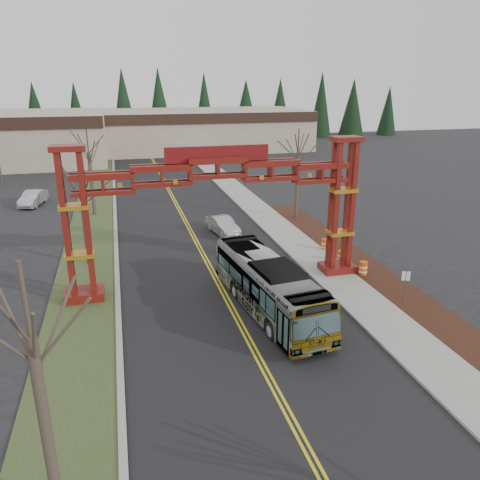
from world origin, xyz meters
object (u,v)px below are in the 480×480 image
object	(u,v)px
retail_building_east	(201,129)
street_sign	(405,281)
bare_tree_median_near	(31,341)
bare_tree_right_far	(298,155)
barrel_mid	(341,257)
gateway_arch	(218,191)
barrel_north	(325,245)
transit_bus	(268,286)
parked_car_far_a	(33,198)
barrel_south	(363,269)
bare_tree_median_mid	(81,191)
bare_tree_median_far	(89,154)
silver_sedan	(223,226)

from	to	relation	value
retail_building_east	street_sign	size ratio (longest dim) A/B	19.11
bare_tree_median_near	street_sign	bearing A→B (deg)	28.60
bare_tree_right_far	barrel_mid	world-z (taller)	bare_tree_right_far
gateway_arch	barrel_north	world-z (taller)	gateway_arch
transit_bus	parked_car_far_a	distance (m)	32.43
barrel_south	bare_tree_median_near	bearing A→B (deg)	-141.49
transit_bus	street_sign	size ratio (longest dim) A/B	5.40
bare_tree_median_near	bare_tree_median_mid	distance (m)	20.55
barrel_mid	parked_car_far_a	bearing A→B (deg)	135.74
gateway_arch	bare_tree_median_near	bearing A→B (deg)	-118.44
parked_car_far_a	barrel_north	bearing A→B (deg)	-28.68
parked_car_far_a	barrel_south	xyz separation A→B (m)	(23.50, -25.15, -0.25)
gateway_arch	parked_car_far_a	bearing A→B (deg)	120.35
bare_tree_median_near	bare_tree_median_far	distance (m)	33.54
silver_sedan	bare_tree_median_mid	bearing A→B (deg)	-169.21
retail_building_east	bare_tree_median_near	world-z (taller)	bare_tree_median_near
silver_sedan	street_sign	size ratio (longest dim) A/B	2.15
bare_tree_right_far	barrel_mid	xyz separation A→B (m)	(-0.97, -11.18, -5.46)
silver_sedan	gateway_arch	bearing A→B (deg)	-115.37
retail_building_east	parked_car_far_a	bearing A→B (deg)	-122.60
bare_tree_median_far	barrel_south	distance (m)	26.80
retail_building_east	silver_sedan	distance (m)	52.51
silver_sedan	bare_tree_median_mid	size ratio (longest dim) A/B	0.59
bare_tree_median_near	street_sign	distance (m)	20.52
retail_building_east	bare_tree_median_mid	xyz separation A→B (m)	(-18.00, -56.18, 1.69)
silver_sedan	barrel_north	distance (m)	8.79
bare_tree_median_near	bare_tree_median_far	bearing A→B (deg)	90.00
bare_tree_median_mid	bare_tree_median_far	distance (m)	13.00
parked_car_far_a	barrel_south	world-z (taller)	parked_car_far_a
silver_sedan	parked_car_far_a	world-z (taller)	parked_car_far_a
retail_building_east	bare_tree_median_near	xyz separation A→B (m)	(-18.00, -76.72, 2.33)
retail_building_east	barrel_north	xyz separation A→B (m)	(-1.05, -57.87, -3.05)
bare_tree_median_near	barrel_south	bearing A→B (deg)	38.51
bare_tree_median_near	retail_building_east	bearing A→B (deg)	76.80
gateway_arch	street_sign	distance (m)	11.82
barrel_north	barrel_south	bearing A→B (deg)	-85.57
gateway_arch	silver_sedan	distance (m)	11.63
barrel_south	gateway_arch	bearing A→B (deg)	174.09
bare_tree_median_far	silver_sedan	bearing A→B (deg)	-39.66
silver_sedan	bare_tree_median_far	world-z (taller)	bare_tree_median_far
transit_bus	street_sign	world-z (taller)	transit_bus
bare_tree_median_far	bare_tree_right_far	bearing A→B (deg)	-18.45
transit_bus	bare_tree_median_near	size ratio (longest dim) A/B	1.34
silver_sedan	barrel_mid	size ratio (longest dim) A/B	4.85
gateway_arch	bare_tree_median_mid	distance (m)	9.90
transit_bus	bare_tree_median_mid	xyz separation A→B (m)	(-9.88, 9.78, 3.71)
retail_building_east	parked_car_far_a	xyz separation A→B (m)	(-24.16, -37.78, -2.76)
barrel_north	retail_building_east	bearing A→B (deg)	88.96
bare_tree_right_far	street_sign	xyz separation A→B (m)	(-0.40, -17.94, -4.47)
retail_building_east	transit_bus	xyz separation A→B (m)	(-8.12, -65.95, -2.02)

